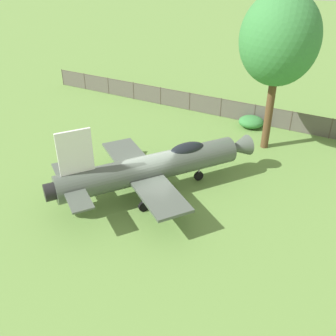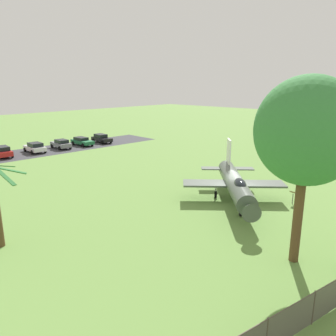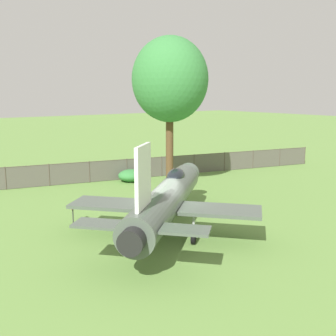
{
  "view_description": "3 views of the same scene",
  "coord_description": "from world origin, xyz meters",
  "px_view_note": "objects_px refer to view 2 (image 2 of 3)",
  "views": [
    {
      "loc": [
        17.75,
        5.98,
        12.68
      ],
      "look_at": [
        0.43,
        1.17,
        2.11
      ],
      "focal_mm": 40.5,
      "sensor_mm": 36.0,
      "label": 1
    },
    {
      "loc": [
        -14.28,
        23.83,
        10.08
      ],
      "look_at": [
        8.35,
        -0.46,
        1.5
      ],
      "focal_mm": 35.06,
      "sensor_mm": 36.0,
      "label": 2
    },
    {
      "loc": [
        15.18,
        -11.29,
        6.74
      ],
      "look_at": [
        -3.15,
        2.46,
        2.5
      ],
      "focal_mm": 43.73,
      "sensor_mm": 36.0,
      "label": 3
    }
  ],
  "objects_px": {
    "info_plaque": "(293,194)",
    "parked_car_gray": "(61,144)",
    "display_jet": "(235,184)",
    "parked_car_white": "(35,147)",
    "parked_car_black": "(102,138)",
    "parked_car_red": "(2,151)",
    "parked_car_green": "(82,141)",
    "shade_tree": "(307,132)"
  },
  "relations": [
    {
      "from": "info_plaque",
      "to": "parked_car_gray",
      "type": "height_order",
      "value": "parked_car_gray"
    },
    {
      "from": "display_jet",
      "to": "parked_car_white",
      "type": "xyz_separation_m",
      "value": [
        33.72,
        1.72,
        -0.97
      ]
    },
    {
      "from": "parked_car_black",
      "to": "parked_car_red",
      "type": "height_order",
      "value": "parked_car_red"
    },
    {
      "from": "parked_car_black",
      "to": "parked_car_green",
      "type": "relative_size",
      "value": 1.0
    },
    {
      "from": "shade_tree",
      "to": "parked_car_white",
      "type": "distance_m",
      "value": 42.13
    },
    {
      "from": "shade_tree",
      "to": "parked_car_black",
      "type": "relative_size",
      "value": 2.36
    },
    {
      "from": "shade_tree",
      "to": "info_plaque",
      "type": "bearing_deg",
      "value": -66.91
    },
    {
      "from": "display_jet",
      "to": "shade_tree",
      "type": "relative_size",
      "value": 1.05
    },
    {
      "from": "info_plaque",
      "to": "parked_car_white",
      "type": "distance_m",
      "value": 37.78
    },
    {
      "from": "parked_car_black",
      "to": "parked_car_green",
      "type": "xyz_separation_m",
      "value": [
        0.17,
        3.83,
        -0.04
      ]
    },
    {
      "from": "parked_car_red",
      "to": "info_plaque",
      "type": "bearing_deg",
      "value": -159.84
    },
    {
      "from": "display_jet",
      "to": "shade_tree",
      "type": "xyz_separation_m",
      "value": [
        -7.64,
        5.88,
        5.85
      ]
    },
    {
      "from": "display_jet",
      "to": "parked_car_black",
      "type": "height_order",
      "value": "display_jet"
    },
    {
      "from": "shade_tree",
      "to": "parked_car_black",
      "type": "xyz_separation_m",
      "value": [
        40.99,
        -16.05,
        -6.83
      ]
    },
    {
      "from": "shade_tree",
      "to": "parked_car_white",
      "type": "xyz_separation_m",
      "value": [
        41.37,
        -4.16,
        -6.82
      ]
    },
    {
      "from": "shade_tree",
      "to": "parked_car_green",
      "type": "distance_m",
      "value": 43.48
    },
    {
      "from": "parked_car_black",
      "to": "display_jet",
      "type": "bearing_deg",
      "value": -12.69
    },
    {
      "from": "info_plaque",
      "to": "parked_car_white",
      "type": "height_order",
      "value": "parked_car_white"
    },
    {
      "from": "parked_car_green",
      "to": "parked_car_white",
      "type": "xyz_separation_m",
      "value": [
        0.2,
        8.06,
        0.05
      ]
    },
    {
      "from": "shade_tree",
      "to": "parked_car_black",
      "type": "height_order",
      "value": "shade_tree"
    },
    {
      "from": "info_plaque",
      "to": "parked_car_red",
      "type": "relative_size",
      "value": 0.25
    },
    {
      "from": "info_plaque",
      "to": "parked_car_black",
      "type": "xyz_separation_m",
      "value": [
        37.06,
        -6.84,
        -0.1
      ]
    },
    {
      "from": "info_plaque",
      "to": "parked_car_green",
      "type": "height_order",
      "value": "parked_car_green"
    },
    {
      "from": "parked_car_gray",
      "to": "parked_car_red",
      "type": "distance_m",
      "value": 8.9
    },
    {
      "from": "parked_car_black",
      "to": "info_plaque",
      "type": "bearing_deg",
      "value": -6.18
    },
    {
      "from": "parked_car_gray",
      "to": "shade_tree",
      "type": "bearing_deg",
      "value": 171.62
    },
    {
      "from": "shade_tree",
      "to": "parked_car_green",
      "type": "relative_size",
      "value": 2.36
    },
    {
      "from": "info_plaque",
      "to": "parked_car_red",
      "type": "height_order",
      "value": "parked_car_red"
    },
    {
      "from": "parked_car_black",
      "to": "parked_car_white",
      "type": "height_order",
      "value": "parked_car_white"
    },
    {
      "from": "info_plaque",
      "to": "display_jet",
      "type": "bearing_deg",
      "value": 41.83
    },
    {
      "from": "shade_tree",
      "to": "parked_car_black",
      "type": "distance_m",
      "value": 44.54
    },
    {
      "from": "shade_tree",
      "to": "info_plaque",
      "type": "xyz_separation_m",
      "value": [
        3.93,
        -9.21,
        -6.73
      ]
    },
    {
      "from": "display_jet",
      "to": "parked_car_white",
      "type": "relative_size",
      "value": 2.55
    },
    {
      "from": "shade_tree",
      "to": "parked_car_white",
      "type": "height_order",
      "value": "shade_tree"
    },
    {
      "from": "display_jet",
      "to": "shade_tree",
      "type": "height_order",
      "value": "shade_tree"
    },
    {
      "from": "shade_tree",
      "to": "parked_car_gray",
      "type": "bearing_deg",
      "value": -11.5
    },
    {
      "from": "shade_tree",
      "to": "parked_car_red",
      "type": "distance_m",
      "value": 42.14
    },
    {
      "from": "parked_car_green",
      "to": "parked_car_red",
      "type": "xyz_separation_m",
      "value": [
        0.43,
        12.73,
        0.08
      ]
    },
    {
      "from": "parked_car_gray",
      "to": "parked_car_white",
      "type": "relative_size",
      "value": 0.95
    },
    {
      "from": "shade_tree",
      "to": "parked_car_green",
      "type": "height_order",
      "value": "shade_tree"
    },
    {
      "from": "display_jet",
      "to": "parked_car_white",
      "type": "height_order",
      "value": "display_jet"
    },
    {
      "from": "info_plaque",
      "to": "parked_car_green",
      "type": "distance_m",
      "value": 37.36
    }
  ]
}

